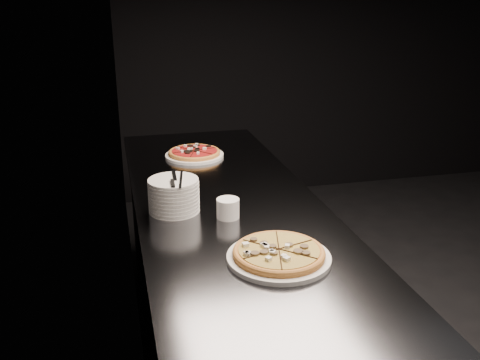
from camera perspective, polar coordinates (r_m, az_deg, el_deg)
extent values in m
cube|color=black|center=(1.89, -11.92, 9.23)|extent=(0.02, 5.00, 2.80)
cube|color=black|center=(5.07, 17.20, 15.15)|extent=(5.00, 0.02, 2.80)
cube|color=#595A60|center=(2.30, -0.67, -14.14)|extent=(0.70, 2.40, 0.90)
cube|color=#595A60|center=(2.08, -0.72, -3.54)|extent=(0.74, 2.44, 0.02)
cylinder|color=white|center=(1.71, 4.15, -8.27)|extent=(0.33, 0.33, 0.02)
cylinder|color=#D78E40|center=(1.71, 4.16, -7.85)|extent=(0.36, 0.36, 0.01)
torus|color=#D78E40|center=(1.70, 4.17, -7.67)|extent=(0.36, 0.36, 0.02)
cylinder|color=#EFCE4F|center=(1.70, 4.17, -7.51)|extent=(0.32, 0.32, 0.01)
cylinder|color=white|center=(2.74, -4.87, 2.63)|extent=(0.30, 0.30, 0.01)
cylinder|color=#D78E40|center=(2.74, -4.88, 2.88)|extent=(0.31, 0.31, 0.01)
torus|color=#D78E40|center=(2.74, -4.89, 2.99)|extent=(0.31, 0.31, 0.02)
cylinder|color=#AF1919|center=(2.74, -4.89, 3.08)|extent=(0.27, 0.27, 0.01)
cylinder|color=white|center=(2.08, -7.01, -3.11)|extent=(0.19, 0.19, 0.01)
cylinder|color=white|center=(2.08, -7.02, -2.75)|extent=(0.19, 0.19, 0.01)
cylinder|color=white|center=(2.07, -7.04, -2.38)|extent=(0.19, 0.19, 0.01)
cylinder|color=white|center=(2.07, -7.06, -2.01)|extent=(0.19, 0.19, 0.01)
cylinder|color=white|center=(2.06, -7.07, -1.63)|extent=(0.19, 0.19, 0.01)
cylinder|color=white|center=(2.06, -7.09, -1.26)|extent=(0.19, 0.19, 0.01)
cylinder|color=white|center=(2.05, -7.11, -0.88)|extent=(0.19, 0.19, 0.01)
cylinder|color=white|center=(2.05, -7.12, -0.50)|extent=(0.19, 0.19, 0.01)
cylinder|color=white|center=(2.04, -7.14, -0.12)|extent=(0.19, 0.19, 0.01)
cube|color=silver|center=(2.08, -7.02, 0.48)|extent=(0.02, 0.13, 0.00)
cube|color=black|center=(1.99, -7.19, -0.34)|extent=(0.02, 0.08, 0.01)
cube|color=silver|center=(2.03, -6.31, 0.08)|extent=(0.08, 0.18, 0.00)
cylinder|color=white|center=(2.00, -1.30, -3.04)|extent=(0.09, 0.09, 0.07)
cylinder|color=black|center=(1.99, -1.30, -2.28)|extent=(0.07, 0.07, 0.01)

